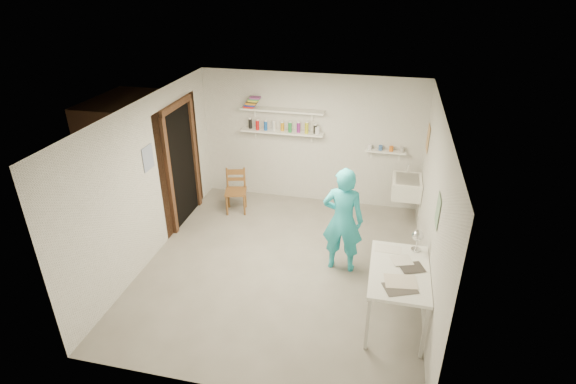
% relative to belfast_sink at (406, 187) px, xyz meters
% --- Properties ---
extents(floor, '(4.00, 4.50, 0.02)m').
position_rel_belfast_sink_xyz_m(floor, '(-1.75, -1.70, -0.71)').
color(floor, slate).
rests_on(floor, ground).
extents(ceiling, '(4.00, 4.50, 0.02)m').
position_rel_belfast_sink_xyz_m(ceiling, '(-1.75, -1.70, 1.71)').
color(ceiling, silver).
rests_on(ceiling, wall_back).
extents(wall_back, '(4.00, 0.02, 2.40)m').
position_rel_belfast_sink_xyz_m(wall_back, '(-1.75, 0.56, 0.50)').
color(wall_back, silver).
rests_on(wall_back, ground).
extents(wall_front, '(4.00, 0.02, 2.40)m').
position_rel_belfast_sink_xyz_m(wall_front, '(-1.75, -3.96, 0.50)').
color(wall_front, silver).
rests_on(wall_front, ground).
extents(wall_left, '(0.02, 4.50, 2.40)m').
position_rel_belfast_sink_xyz_m(wall_left, '(-3.76, -1.70, 0.50)').
color(wall_left, silver).
rests_on(wall_left, ground).
extents(wall_right, '(0.02, 4.50, 2.40)m').
position_rel_belfast_sink_xyz_m(wall_right, '(0.26, -1.70, 0.50)').
color(wall_right, silver).
rests_on(wall_right, ground).
extents(doorway_recess, '(0.02, 0.90, 2.00)m').
position_rel_belfast_sink_xyz_m(doorway_recess, '(-3.74, -0.65, 0.30)').
color(doorway_recess, black).
rests_on(doorway_recess, wall_left).
extents(corridor_box, '(1.40, 1.50, 2.10)m').
position_rel_belfast_sink_xyz_m(corridor_box, '(-4.45, -0.65, 0.35)').
color(corridor_box, brown).
rests_on(corridor_box, ground).
extents(door_lintel, '(0.06, 1.05, 0.10)m').
position_rel_belfast_sink_xyz_m(door_lintel, '(-3.72, -0.65, 1.35)').
color(door_lintel, brown).
rests_on(door_lintel, wall_left).
extents(door_jamb_near, '(0.06, 0.10, 2.00)m').
position_rel_belfast_sink_xyz_m(door_jamb_near, '(-3.72, -1.15, 0.30)').
color(door_jamb_near, brown).
rests_on(door_jamb_near, ground).
extents(door_jamb_far, '(0.06, 0.10, 2.00)m').
position_rel_belfast_sink_xyz_m(door_jamb_far, '(-3.72, -0.15, 0.30)').
color(door_jamb_far, brown).
rests_on(door_jamb_far, ground).
extents(shelf_lower, '(1.50, 0.22, 0.03)m').
position_rel_belfast_sink_xyz_m(shelf_lower, '(-2.25, 0.43, 0.65)').
color(shelf_lower, white).
rests_on(shelf_lower, wall_back).
extents(shelf_upper, '(1.50, 0.22, 0.03)m').
position_rel_belfast_sink_xyz_m(shelf_upper, '(-2.25, 0.43, 1.05)').
color(shelf_upper, white).
rests_on(shelf_upper, wall_back).
extents(ledge_shelf, '(0.70, 0.14, 0.03)m').
position_rel_belfast_sink_xyz_m(ledge_shelf, '(-0.40, 0.47, 0.42)').
color(ledge_shelf, white).
rests_on(ledge_shelf, wall_back).
extents(poster_left, '(0.01, 0.28, 0.36)m').
position_rel_belfast_sink_xyz_m(poster_left, '(-3.74, -1.65, 0.85)').
color(poster_left, '#334C7F').
rests_on(poster_left, wall_left).
extents(poster_right_a, '(0.01, 0.34, 0.42)m').
position_rel_belfast_sink_xyz_m(poster_right_a, '(0.24, 0.10, 0.85)').
color(poster_right_a, '#995933').
rests_on(poster_right_a, wall_right).
extents(poster_right_b, '(0.01, 0.30, 0.38)m').
position_rel_belfast_sink_xyz_m(poster_right_b, '(0.24, -2.25, 0.80)').
color(poster_right_b, '#3F724C').
rests_on(poster_right_b, wall_right).
extents(belfast_sink, '(0.48, 0.60, 0.30)m').
position_rel_belfast_sink_xyz_m(belfast_sink, '(0.00, 0.00, 0.00)').
color(belfast_sink, white).
rests_on(belfast_sink, wall_right).
extents(man, '(0.60, 0.41, 1.61)m').
position_rel_belfast_sink_xyz_m(man, '(-0.90, -1.52, 0.11)').
color(man, '#2AC1D5').
rests_on(man, ground).
extents(wall_clock, '(0.29, 0.05, 0.29)m').
position_rel_belfast_sink_xyz_m(wall_clock, '(-0.91, -1.30, 0.37)').
color(wall_clock, beige).
rests_on(wall_clock, man).
extents(wooden_chair, '(0.45, 0.43, 0.80)m').
position_rel_belfast_sink_xyz_m(wooden_chair, '(-2.95, -0.24, -0.30)').
color(wooden_chair, brown).
rests_on(wooden_chair, ground).
extents(work_table, '(0.71, 1.18, 0.78)m').
position_rel_belfast_sink_xyz_m(work_table, '(-0.11, -2.50, -0.31)').
color(work_table, white).
rests_on(work_table, ground).
extents(desk_lamp, '(0.15, 0.15, 0.15)m').
position_rel_belfast_sink_xyz_m(desk_lamp, '(0.08, -2.03, 0.30)').
color(desk_lamp, silver).
rests_on(desk_lamp, work_table).
extents(spray_cans, '(1.31, 0.06, 0.17)m').
position_rel_belfast_sink_xyz_m(spray_cans, '(-2.25, 0.43, 0.75)').
color(spray_cans, black).
rests_on(spray_cans, shelf_lower).
extents(book_stack, '(0.30, 0.14, 0.20)m').
position_rel_belfast_sink_xyz_m(book_stack, '(-2.79, 0.43, 1.16)').
color(book_stack, red).
rests_on(book_stack, shelf_upper).
extents(ledge_pots, '(0.48, 0.07, 0.09)m').
position_rel_belfast_sink_xyz_m(ledge_pots, '(-0.40, 0.47, 0.48)').
color(ledge_pots, silver).
rests_on(ledge_pots, ledge_shelf).
extents(papers, '(0.30, 0.22, 0.02)m').
position_rel_belfast_sink_xyz_m(papers, '(-0.11, -2.50, 0.09)').
color(papers, silver).
rests_on(papers, work_table).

